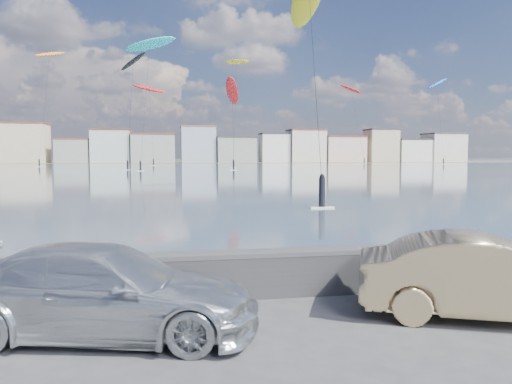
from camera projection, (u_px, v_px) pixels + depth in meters
ground at (239, 347)px, 8.01m from camera, size 700.00×700.00×0.00m
bay_water at (172, 170)px, 97.82m from camera, size 500.00×177.00×0.00m
far_shore_strip at (169, 162)px, 204.32m from camera, size 500.00×60.00×0.00m
seawall at (221, 273)px, 10.62m from camera, size 400.00×0.36×1.08m
far_buildings at (173, 147)px, 190.36m from camera, size 240.79×13.26×14.60m
car_silver at (104, 291)px, 8.53m from camera, size 5.67×3.33×1.54m
car_champagne at (489, 278)px, 9.36m from camera, size 5.06×3.35×1.58m
kitesurfer_3 at (49, 56)px, 132.49m from camera, size 8.26×11.45×31.44m
kitesurfer_4 at (351, 91)px, 173.77m from camera, size 7.78×10.12×27.89m
kitesurfer_6 at (232, 92)px, 107.85m from camera, size 4.67×15.34×19.81m
kitesurfer_7 at (149, 90)px, 144.66m from camera, size 10.59×10.46×24.00m
kitesurfer_11 at (150, 45)px, 102.04m from camera, size 11.35×13.84×27.82m
kitesurfer_12 at (133, 64)px, 105.75m from camera, size 6.77×10.89×25.11m
kitesurfer_14 at (236, 64)px, 128.20m from camera, size 7.17×19.54×27.91m
kitesurfer_18 at (437, 84)px, 162.15m from camera, size 10.48×10.27×29.08m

